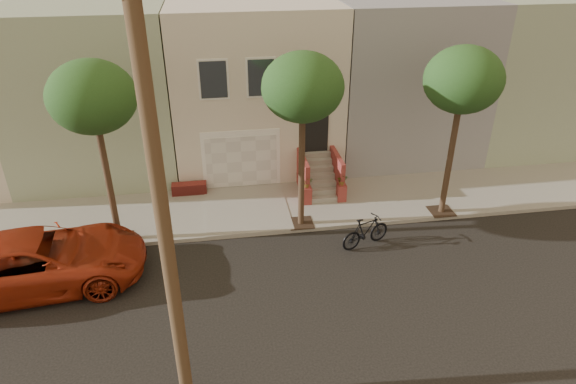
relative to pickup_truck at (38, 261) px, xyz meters
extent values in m
plane|color=black|center=(7.51, -1.88, -0.88)|extent=(90.00, 90.00, 0.00)
cube|color=#99978B|center=(7.51, 3.47, -0.81)|extent=(40.00, 3.70, 0.15)
cube|color=beige|center=(7.51, 9.32, 2.77)|extent=(7.00, 8.00, 7.00)
cube|color=gray|center=(0.71, 9.32, 2.77)|extent=(6.50, 8.00, 7.00)
cube|color=gray|center=(14.31, 9.32, 2.77)|extent=(6.50, 8.00, 7.00)
cube|color=gray|center=(20.81, 9.32, 2.77)|extent=(6.50, 8.00, 7.00)
cube|color=white|center=(6.61, 5.34, 0.52)|extent=(3.20, 0.12, 2.50)
cube|color=silver|center=(6.61, 5.28, 0.42)|extent=(2.90, 0.06, 2.20)
cube|color=#99978B|center=(6.61, 3.47, -0.72)|extent=(3.20, 3.70, 0.02)
cube|color=maroon|center=(4.41, 5.02, -0.51)|extent=(1.40, 0.45, 0.44)
cube|color=black|center=(9.71, 5.29, 1.67)|extent=(1.00, 0.06, 2.00)
cube|color=#3F4751|center=(5.71, 5.29, 3.87)|extent=(1.00, 0.06, 1.40)
cube|color=white|center=(5.71, 5.31, 3.87)|extent=(1.15, 0.05, 1.55)
cube|color=#3F4751|center=(7.51, 5.29, 3.87)|extent=(1.00, 0.06, 1.40)
cube|color=white|center=(7.51, 5.31, 3.87)|extent=(1.15, 0.05, 1.55)
cube|color=#3F4751|center=(9.31, 5.29, 3.87)|extent=(1.00, 0.06, 1.40)
cube|color=white|center=(9.31, 5.31, 3.87)|extent=(1.15, 0.05, 1.55)
cube|color=#99978B|center=(9.71, 3.50, -0.63)|extent=(1.20, 0.28, 0.20)
cube|color=#99978B|center=(9.71, 3.78, -0.43)|extent=(1.20, 0.28, 0.20)
cube|color=#99978B|center=(9.71, 4.06, -0.23)|extent=(1.20, 0.28, 0.20)
cube|color=#99978B|center=(9.71, 4.34, -0.03)|extent=(1.20, 0.28, 0.20)
cube|color=#99978B|center=(9.71, 4.62, 0.17)|extent=(1.20, 0.28, 0.20)
cube|color=#99978B|center=(9.71, 4.90, 0.37)|extent=(1.20, 0.28, 0.20)
cube|color=#99978B|center=(9.71, 5.18, 0.57)|extent=(1.20, 0.28, 0.20)
cube|color=maroon|center=(9.01, 4.34, 0.07)|extent=(0.18, 1.96, 1.60)
cube|color=maroon|center=(10.41, 4.34, 0.07)|extent=(0.18, 1.96, 1.60)
cube|color=maroon|center=(9.01, 3.46, -0.38)|extent=(0.35, 0.35, 0.70)
imported|color=#1C4117|center=(9.01, 3.46, 0.19)|extent=(0.40, 0.35, 0.45)
cube|color=maroon|center=(10.41, 3.46, -0.38)|extent=(0.35, 0.35, 0.70)
imported|color=#1C4117|center=(10.41, 3.46, 0.19)|extent=(0.41, 0.35, 0.45)
cube|color=#2D2116|center=(2.01, 2.02, -0.73)|extent=(0.90, 0.90, 0.02)
cylinder|color=#3A281A|center=(2.01, 2.02, 1.37)|extent=(0.22, 0.22, 4.20)
ellipsoid|color=#1C4117|center=(2.01, 2.02, 4.42)|extent=(2.70, 2.57, 2.29)
cube|color=#2D2116|center=(8.51, 2.02, -0.73)|extent=(0.90, 0.90, 0.02)
cylinder|color=#3A281A|center=(8.51, 2.02, 1.37)|extent=(0.22, 0.22, 4.20)
ellipsoid|color=#1C4117|center=(8.51, 2.02, 4.42)|extent=(2.70, 2.57, 2.29)
cube|color=#2D2116|center=(14.01, 2.02, -0.73)|extent=(0.90, 0.90, 0.02)
cylinder|color=#3A281A|center=(14.01, 2.02, 1.37)|extent=(0.22, 0.22, 4.20)
ellipsoid|color=#1C4117|center=(14.01, 2.02, 4.42)|extent=(2.70, 2.57, 2.29)
cylinder|color=#4D3B24|center=(4.51, -5.08, 4.12)|extent=(0.30, 0.30, 10.00)
imported|color=#9D2B13|center=(0.00, 0.00, 0.00)|extent=(6.63, 3.59, 1.77)
imported|color=black|center=(10.50, 0.47, -0.31)|extent=(1.98, 1.16, 1.15)
camera|label=1|loc=(5.60, -13.37, 9.09)|focal=31.09mm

